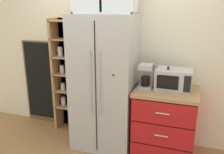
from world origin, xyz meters
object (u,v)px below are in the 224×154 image
(microwave, at_px, (174,79))
(mug_charcoal, at_px, (167,87))
(bottle_cobalt, at_px, (168,79))
(bottle_green, at_px, (167,80))
(refrigerator, at_px, (105,83))
(chalkboard_menu, at_px, (41,82))
(coffee_maker, at_px, (146,76))

(microwave, relative_size, mug_charcoal, 3.67)
(bottle_cobalt, height_order, bottle_green, bottle_cobalt)
(refrigerator, height_order, mug_charcoal, refrigerator)
(chalkboard_menu, bearing_deg, bottle_green, -8.29)
(microwave, bearing_deg, refrigerator, -176.35)
(refrigerator, xyz_separation_m, bottle_green, (0.83, 0.00, 0.12))
(bottle_cobalt, bearing_deg, microwave, 32.15)
(mug_charcoal, bearing_deg, chalkboard_menu, 170.96)
(refrigerator, relative_size, bottle_green, 6.58)
(microwave, bearing_deg, coffee_maker, -173.04)
(bottle_cobalt, xyz_separation_m, bottle_green, (0.00, -0.01, -0.01))
(coffee_maker, relative_size, bottle_cobalt, 1.04)
(coffee_maker, relative_size, chalkboard_menu, 0.22)
(refrigerator, relative_size, mug_charcoal, 15.40)
(coffee_maker, height_order, bottle_green, coffee_maker)
(coffee_maker, distance_m, mug_charcoal, 0.30)
(microwave, relative_size, chalkboard_menu, 0.31)
(mug_charcoal, xyz_separation_m, bottle_cobalt, (-0.00, 0.04, 0.09))
(coffee_maker, distance_m, bottle_cobalt, 0.27)
(mug_charcoal, relative_size, bottle_green, 0.43)
(mug_charcoal, bearing_deg, microwave, 49.88)
(coffee_maker, xyz_separation_m, mug_charcoal, (0.27, -0.04, -0.11))
(refrigerator, bearing_deg, coffee_maker, 1.60)
(refrigerator, relative_size, microwave, 4.19)
(refrigerator, distance_m, coffee_maker, 0.58)
(coffee_maker, relative_size, bottle_green, 1.11)
(mug_charcoal, height_order, bottle_green, bottle_green)
(mug_charcoal, relative_size, chalkboard_menu, 0.09)
(microwave, xyz_separation_m, bottle_cobalt, (-0.07, -0.04, 0.00))
(microwave, bearing_deg, bottle_green, -142.82)
(mug_charcoal, distance_m, bottle_green, 0.08)
(microwave, distance_m, chalkboard_menu, 2.22)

